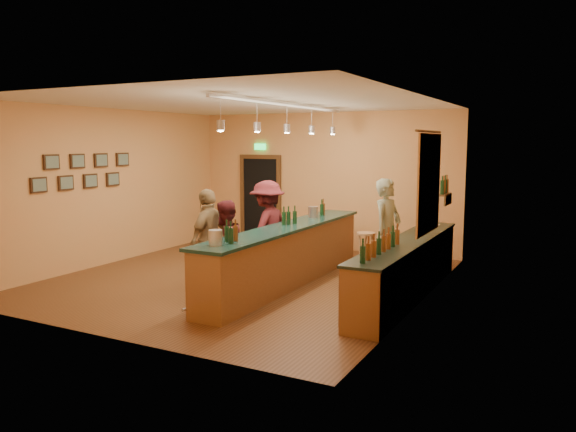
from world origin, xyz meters
The scene contains 18 objects.
floor centered at (0.00, 0.00, 0.00)m, with size 7.00×7.00×0.00m, color #4F2D16.
ceiling centered at (0.00, 0.00, 3.20)m, with size 6.50×7.00×0.02m, color silver.
wall_back centered at (0.00, 3.50, 1.60)m, with size 6.50×0.02×3.20m, color #E19354.
wall_front centered at (0.00, -3.50, 1.60)m, with size 6.50×0.02×3.20m, color #E19354.
wall_left centered at (-3.25, 0.00, 1.60)m, with size 0.02×7.00×3.20m, color #E19354.
wall_right centered at (3.25, 0.00, 1.60)m, with size 0.02×7.00×3.20m, color #E19354.
doorway centered at (-1.70, 3.47, 1.13)m, with size 1.15×0.09×2.48m.
tapestry centered at (3.23, 0.40, 1.85)m, with size 0.03×1.40×1.60m, color #99381E.
bottle_shelf centered at (3.17, 1.90, 1.67)m, with size 0.17×0.55×0.54m.
picture_grid centered at (-3.21, -0.75, 1.95)m, with size 0.06×2.20×0.70m, color #382111, non-canonical shape.
back_counter centered at (2.97, 0.18, 0.49)m, with size 0.60×4.55×1.27m.
tasting_bar centered at (0.86, 0.00, 0.61)m, with size 0.73×5.10×1.38m.
pendant_track centered at (0.86, 0.00, 2.98)m, with size 0.11×4.60×0.50m.
bartender centered at (2.35, 1.05, 0.93)m, with size 0.68×0.45×1.87m, color gray.
customer_a centered at (0.20, -0.97, 0.78)m, with size 0.76×0.59×1.56m, color #59191E.
customer_b centered at (-0.11, -0.98, 0.87)m, with size 1.02×0.43×1.74m, color #997A51.
customer_c centered at (0.18, 0.50, 0.90)m, with size 1.16×0.67×1.80m, color #59191E.
bar_stool centered at (1.73, 1.69, 0.61)m, with size 0.37×0.37×0.76m.
Camera 1 is at (5.38, -8.62, 2.51)m, focal length 35.00 mm.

